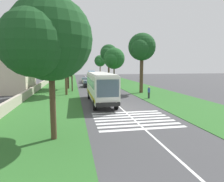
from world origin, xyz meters
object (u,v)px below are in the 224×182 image
at_px(trailing_car_1, 85,80).
at_px(roadside_tree_right_0, 108,54).
at_px(trailing_car_0, 87,84).
at_px(roadside_tree_right_2, 100,61).
at_px(roadside_building, 5,74).
at_px(pedestrian, 149,92).
at_px(trailing_minibus_0, 91,74).
at_px(roadside_tree_left_3, 64,48).
at_px(roadside_tree_left_2, 66,50).
at_px(roadside_tree_right_1, 114,59).
at_px(trailing_car_2, 97,78).
at_px(roadside_tree_left_0, 70,56).
at_px(trailing_car_3, 95,77).
at_px(roadside_tree_right_3, 141,48).
at_px(coach_bus, 100,86).
at_px(utility_pole, 72,67).
at_px(roadside_tree_left_1, 48,42).

bearing_deg(trailing_car_1, roadside_tree_right_0, -37.94).
xyz_separation_m(trailing_car_0, roadside_tree_right_2, (39.12, -7.86, 5.55)).
xyz_separation_m(trailing_car_1, roadside_building, (-16.22, 14.55, 2.56)).
bearing_deg(pedestrian, trailing_minibus_0, 4.53).
distance_m(roadside_tree_left_3, roadside_building, 12.09).
relative_size(roadside_tree_left_2, roadside_building, 1.15).
bearing_deg(roadside_building, trailing_car_0, -66.52).
xyz_separation_m(trailing_car_0, roadside_building, (-6.27, 14.44, 2.56)).
bearing_deg(roadside_tree_right_1, trailing_car_2, 26.37).
height_order(trailing_minibus_0, roadside_tree_left_2, roadside_tree_left_2).
relative_size(trailing_car_0, roadside_tree_left_3, 0.42).
height_order(trailing_car_1, trailing_car_2, same).
xyz_separation_m(roadside_tree_right_2, roadside_building, (-45.40, 22.31, -2.99)).
bearing_deg(trailing_minibus_0, roadside_tree_left_0, 46.59).
distance_m(roadside_tree_right_1, roadside_building, 27.70).
distance_m(trailing_car_1, trailing_car_3, 13.61).
xyz_separation_m(trailing_car_3, roadside_tree_right_3, (-34.09, -4.10, 6.82)).
height_order(trailing_car_1, pedestrian, pedestrian).
bearing_deg(roadside_tree_right_0, roadside_tree_left_2, 151.90).
xyz_separation_m(trailing_car_2, roadside_building, (-23.63, 18.56, 2.56)).
bearing_deg(trailing_car_3, pedestrian, -175.26).
xyz_separation_m(roadside_tree_left_3, roadside_tree_right_1, (21.35, -11.98, -1.02)).
relative_size(coach_bus, trailing_car_1, 2.60).
height_order(coach_bus, roadside_tree_right_0, roadside_tree_right_0).
height_order(trailing_car_2, trailing_minibus_0, trailing_minibus_0).
relative_size(roadside_tree_right_2, utility_pole, 1.02).
bearing_deg(trailing_car_3, trailing_car_2, -179.65).
bearing_deg(roadside_tree_right_0, roadside_tree_right_3, -179.76).
height_order(roadside_tree_left_0, roadside_tree_left_3, roadside_tree_left_0).
xyz_separation_m(roadside_tree_right_3, utility_pole, (4.08, 11.39, -3.06)).
bearing_deg(roadside_tree_right_1, roadside_tree_left_3, 150.70).
bearing_deg(roadside_tree_right_3, trailing_car_3, 6.85).
bearing_deg(trailing_minibus_0, utility_pole, 169.70).
bearing_deg(trailing_car_1, utility_pole, 168.97).
height_order(roadside_tree_left_3, utility_pole, roadside_tree_left_3).
distance_m(roadside_tree_left_0, roadside_tree_left_1, 68.65).
distance_m(coach_bus, trailing_car_0, 19.17).
height_order(coach_bus, roadside_tree_right_1, roadside_tree_right_1).
relative_size(trailing_car_2, roadside_building, 0.45).
distance_m(trailing_car_3, roadside_tree_right_0, 8.96).
relative_size(trailing_car_1, roadside_tree_right_1, 0.47).
height_order(trailing_car_0, roadside_tree_right_1, roadside_tree_right_1).
relative_size(roadside_tree_left_1, roadside_tree_left_2, 0.81).
distance_m(roadside_tree_right_1, roadside_tree_right_2, 29.10).
relative_size(coach_bus, roadside_tree_right_1, 1.21).
distance_m(trailing_car_3, roadside_tree_right_3, 35.00).
height_order(coach_bus, roadside_tree_right_3, roadside_tree_right_3).
relative_size(trailing_car_1, pedestrian, 2.54).
xyz_separation_m(trailing_car_0, trailing_minibus_0, (30.58, -3.63, 0.88)).
bearing_deg(utility_pole, coach_bus, -163.88).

